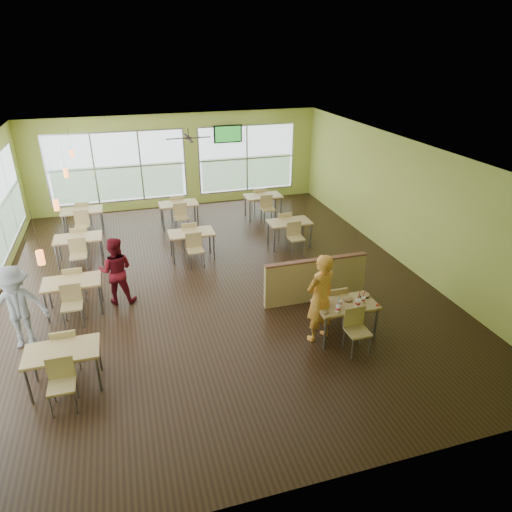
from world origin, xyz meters
name	(u,v)px	position (x,y,z in m)	size (l,w,h in m)	color
room	(212,220)	(0.00, 0.00, 1.60)	(12.00, 12.04, 3.20)	black
window_bays	(96,196)	(-2.65, 3.08, 1.48)	(9.24, 10.24, 2.38)	white
main_table	(345,308)	(2.00, -3.00, 0.63)	(1.22, 1.52, 0.87)	tan
half_wall_divider	(315,280)	(2.00, -1.55, 0.52)	(2.40, 0.14, 1.04)	tan
dining_tables	(162,236)	(-1.05, 1.71, 0.63)	(6.92, 8.72, 0.87)	tan
pendant_lights	(61,188)	(-3.20, 0.68, 2.45)	(0.11, 7.31, 0.86)	#2D2119
ceiling_fan	(188,138)	(0.00, 3.00, 2.95)	(1.25, 1.25, 0.29)	#2D2119
tv_backwall	(228,134)	(1.80, 5.90, 2.45)	(1.00, 0.07, 0.60)	black
man_plaid	(320,298)	(1.48, -2.93, 0.92)	(0.67, 0.44, 1.84)	#D34D17
patron_maroon	(116,271)	(-2.27, -0.33, 0.78)	(0.76, 0.59, 1.56)	#5B0C15
patron_grey	(17,307)	(-4.08, -1.51, 0.85)	(1.10, 0.63, 1.70)	slate
cup_blue	(338,308)	(1.72, -3.23, 0.82)	(0.10, 0.10, 0.37)	white
cup_yellow	(340,303)	(1.84, -3.05, 0.81)	(0.09, 0.09, 0.31)	white
cup_red_near	(358,303)	(2.17, -3.16, 0.83)	(0.11, 0.11, 0.38)	white
cup_red_far	(363,300)	(2.34, -3.07, 0.81)	(0.08, 0.08, 0.30)	white
food_basket	(364,295)	(2.47, -2.87, 0.78)	(0.22, 0.22, 0.05)	black
ketchup_cup	(377,305)	(2.55, -3.25, 0.76)	(0.06, 0.06, 0.03)	#B52B11
wrapper_left	(324,312)	(1.46, -3.20, 0.77)	(0.16, 0.15, 0.04)	#987149
wrapper_mid	(348,299)	(2.09, -2.91, 0.77)	(0.20, 0.18, 0.05)	#987149
wrapper_right	(362,308)	(2.21, -3.27, 0.77)	(0.14, 0.13, 0.04)	#987149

